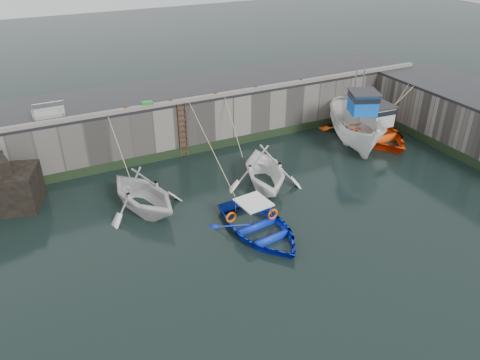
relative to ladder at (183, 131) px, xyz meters
name	(u,v)px	position (x,y,z in m)	size (l,w,h in m)	color
ground	(307,238)	(2.00, -9.91, -1.59)	(120.00, 120.00, 0.00)	black
quay_back	(199,112)	(2.00, 2.59, -0.09)	(30.00, 5.00, 3.00)	slate
road_back	(198,87)	(2.00, 2.59, 1.49)	(30.00, 5.00, 0.16)	black
kerb_back	(213,96)	(2.00, 0.24, 1.67)	(30.00, 0.30, 0.20)	slate
algae_back	(216,145)	(2.00, 0.05, -1.34)	(30.00, 0.08, 0.50)	black
algae_right	(459,155)	(13.96, -7.41, -1.34)	(0.08, 15.00, 0.50)	black
ladder	(183,131)	(0.00, 0.00, 0.00)	(0.51, 0.08, 3.20)	#3F1E0F
boat_near_white	(144,209)	(-3.74, -4.55, -1.59)	(4.00, 4.63, 2.44)	silver
boat_near_white_rope	(126,177)	(-3.74, -0.98, -1.59)	(0.04, 3.36, 3.10)	tan
boat_near_blue	(259,232)	(0.31, -8.66, -1.59)	(3.56, 4.99, 1.03)	#0D2AC9
boat_near_blue_rope	(210,177)	(0.31, -3.04, -1.59)	(0.04, 6.76, 3.10)	tan
boat_near_blacktrim	(264,185)	(2.51, -5.08, -1.59)	(4.06, 4.71, 2.48)	white
boat_near_blacktrim_rope	(232,156)	(2.51, -1.25, -1.59)	(0.04, 3.72, 3.10)	tan
boat_far_white	(356,127)	(9.96, -3.06, -0.50)	(4.87, 7.17, 5.59)	white
boat_far_orange	(369,130)	(11.50, -2.55, -1.15)	(5.15, 6.96, 4.39)	#FB490D
fish_crate	(147,105)	(-1.80, 0.39, 1.73)	(0.59, 0.43, 0.32)	#17811F
railing	(49,113)	(-6.75, 1.33, 1.77)	(1.60, 1.05, 1.00)	#A5A8AD
bollard_a	(126,109)	(-3.00, 0.34, 1.71)	(0.18, 0.18, 0.28)	#3F1E0F
bollard_b	(171,102)	(-0.50, 0.34, 1.71)	(0.18, 0.18, 0.28)	#3F1E0F
bollard_c	(215,94)	(2.20, 0.34, 1.71)	(0.18, 0.18, 0.28)	#3F1E0F
bollard_d	(255,88)	(4.80, 0.34, 1.71)	(0.18, 0.18, 0.28)	#3F1E0F
bollard_e	(301,81)	(8.00, 0.34, 1.71)	(0.18, 0.18, 0.28)	#3F1E0F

